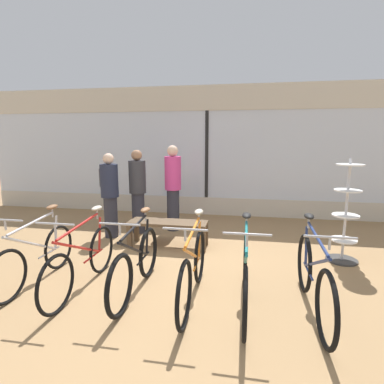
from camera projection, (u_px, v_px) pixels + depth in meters
The scene contains 13 objects.
ground_plane at pixel (170, 282), 4.05m from camera, with size 24.00×24.00×0.00m, color #99754C.
shop_back_wall at pixel (207, 150), 7.47m from camera, with size 12.00×0.08×3.20m.
bicycle_far_left at pixel (37, 256), 3.99m from camera, with size 0.46×1.65×1.01m.
bicycle_left at pixel (83, 260), 3.82m from camera, with size 0.46×1.75×1.02m.
bicycle_center_left at pixel (136, 264), 3.73m from camera, with size 0.46×1.67×1.03m.
bicycle_center_right at pixel (193, 269), 3.55m from camera, with size 0.46×1.76×1.04m.
bicycle_right at pixel (245, 275), 3.38m from camera, with size 0.46×1.72×1.04m.
bicycle_far_right at pixel (314, 278), 3.29m from camera, with size 0.46×1.79×1.05m.
accessory_rack at pixel (345, 220), 4.66m from camera, with size 0.48×0.48×1.63m.
display_bench at pixel (168, 226), 5.34m from camera, with size 1.40×0.44×0.47m.
customer_near_rack at pixel (173, 186), 6.25m from camera, with size 0.48×0.48×1.79m.
customer_by_window at pixel (138, 190), 6.09m from camera, with size 0.45×0.45×1.70m.
customer_mid_floor at pixel (110, 192), 5.83m from camera, with size 0.53×0.55×1.65m.
Camera 1 is at (0.95, -3.67, 1.91)m, focal length 28.00 mm.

